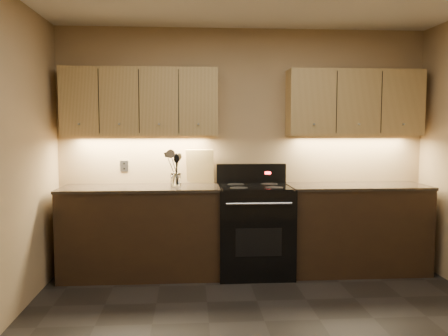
{
  "coord_description": "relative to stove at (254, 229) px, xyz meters",
  "views": [
    {
      "loc": [
        -0.58,
        -3.17,
        1.54
      ],
      "look_at": [
        -0.25,
        1.45,
        1.14
      ],
      "focal_mm": 38.0,
      "sensor_mm": 36.0,
      "label": 1
    }
  ],
  "objects": [
    {
      "name": "black_turner",
      "position": [
        -0.81,
        -0.0,
        0.64
      ],
      "size": [
        0.1,
        0.16,
        0.35
      ],
      "primitive_type": null,
      "rotation": [
        -0.2,
        0.05,
        0.19
      ],
      "color": "black",
      "rests_on": "utensil_crock"
    },
    {
      "name": "counter_right",
      "position": [
        1.1,
        0.02,
        -0.01
      ],
      "size": [
        1.46,
        0.62,
        0.93
      ],
      "color": "black",
      "rests_on": "ground"
    },
    {
      "name": "steel_skimmer",
      "position": [
        -0.77,
        0.01,
        0.65
      ],
      "size": [
        0.2,
        0.12,
        0.37
      ],
      "primitive_type": null,
      "rotation": [
        -0.08,
        -0.28,
        0.13
      ],
      "color": "silver",
      "rests_on": "utensil_crock"
    },
    {
      "name": "stove",
      "position": [
        0.0,
        0.0,
        0.0
      ],
      "size": [
        0.76,
        0.68,
        1.14
      ],
      "color": "black",
      "rests_on": "ground"
    },
    {
      "name": "utensil_crock",
      "position": [
        -0.82,
        0.03,
        0.51
      ],
      "size": [
        0.14,
        0.14,
        0.13
      ],
      "color": "white",
      "rests_on": "counter_left"
    },
    {
      "name": "wall_back",
      "position": [
        -0.08,
        0.32,
        0.82
      ],
      "size": [
        4.0,
        0.04,
        2.6
      ],
      "primitive_type": "cube",
      "color": "tan",
      "rests_on": "ground"
    },
    {
      "name": "outlet_plate",
      "position": [
        -1.38,
        0.31,
        0.64
      ],
      "size": [
        0.08,
        0.01,
        0.12
      ],
      "primitive_type": "cube",
      "color": "#B2B5BA",
      "rests_on": "wall_back"
    },
    {
      "name": "steel_spatula",
      "position": [
        -0.79,
        0.04,
        0.65
      ],
      "size": [
        0.22,
        0.09,
        0.38
      ],
      "primitive_type": null,
      "rotation": [
        0.04,
        -0.36,
        -0.13
      ],
      "color": "silver",
      "rests_on": "utensil_crock"
    },
    {
      "name": "black_spoon",
      "position": [
        -0.81,
        0.04,
        0.62
      ],
      "size": [
        0.06,
        0.11,
        0.31
      ],
      "primitive_type": null,
      "rotation": [
        0.16,
        0.01,
        0.01
      ],
      "color": "black",
      "rests_on": "utensil_crock"
    },
    {
      "name": "counter_left",
      "position": [
        -1.18,
        0.02,
        -0.01
      ],
      "size": [
        1.62,
        0.62,
        0.93
      ],
      "color": "black",
      "rests_on": "ground"
    },
    {
      "name": "wooden_spoon",
      "position": [
        -0.84,
        0.03,
        0.63
      ],
      "size": [
        0.13,
        0.07,
        0.33
      ],
      "primitive_type": null,
      "rotation": [
        0.05,
        0.2,
        0.11
      ],
      "color": "#DCBA76",
      "rests_on": "utensil_crock"
    },
    {
      "name": "upper_cab_left",
      "position": [
        -1.18,
        0.17,
        1.32
      ],
      "size": [
        1.6,
        0.3,
        0.7
      ],
      "primitive_type": "cube",
      "color": "tan",
      "rests_on": "wall_back"
    },
    {
      "name": "upper_cab_right",
      "position": [
        1.1,
        0.17,
        1.32
      ],
      "size": [
        1.44,
        0.3,
        0.7
      ],
      "primitive_type": "cube",
      "color": "tan",
      "rests_on": "wall_back"
    },
    {
      "name": "cutting_board",
      "position": [
        -0.56,
        0.27,
        0.64
      ],
      "size": [
        0.31,
        0.15,
        0.37
      ],
      "primitive_type": "cube",
      "rotation": [
        0.23,
        0.0,
        -0.17
      ],
      "color": "#DCBA76",
      "rests_on": "counter_left"
    }
  ]
}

